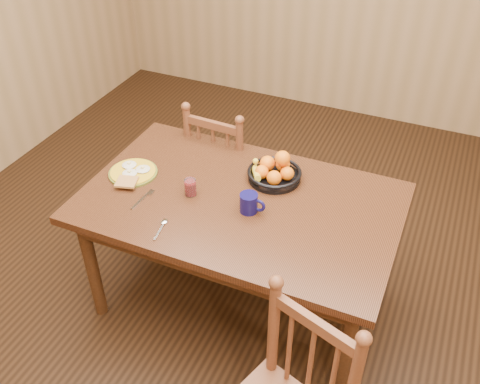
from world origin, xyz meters
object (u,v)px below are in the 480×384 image
at_px(chair_far, 225,170).
at_px(coffee_mug, 250,203).
at_px(breakfast_plate, 133,172).
at_px(fruit_bowl, 274,172).
at_px(dining_table, 240,213).

relative_size(chair_far, coffee_mug, 7.06).
xyz_separation_m(breakfast_plate, fruit_bowl, (0.72, 0.27, 0.03)).
bearing_deg(dining_table, fruit_bowl, 68.29).
height_order(coffee_mug, fruit_bowl, fruit_bowl).
bearing_deg(chair_far, coffee_mug, 126.94).
relative_size(breakfast_plate, fruit_bowl, 1.03).
height_order(dining_table, fruit_bowl, fruit_bowl).
bearing_deg(breakfast_plate, coffee_mug, -2.88).
xyz_separation_m(coffee_mug, fruit_bowl, (0.02, 0.30, -0.00)).
bearing_deg(dining_table, chair_far, 121.48).
bearing_deg(fruit_bowl, dining_table, -111.71).
bearing_deg(breakfast_plate, fruit_bowl, 20.48).
xyz_separation_m(dining_table, fruit_bowl, (0.10, 0.24, 0.13)).
bearing_deg(breakfast_plate, dining_table, 2.59).
xyz_separation_m(chair_far, breakfast_plate, (-0.26, -0.62, 0.30)).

